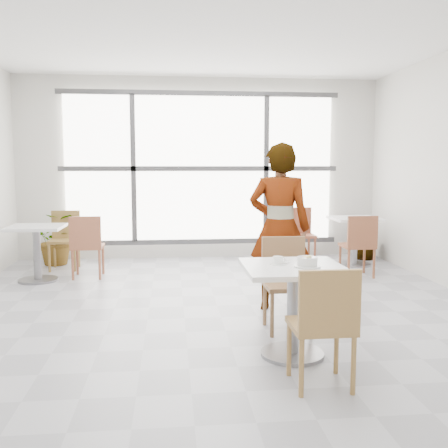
{
  "coord_description": "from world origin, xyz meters",
  "views": [
    {
      "loc": [
        -0.5,
        -5.09,
        1.55
      ],
      "look_at": [
        0.0,
        -0.3,
        1.0
      ],
      "focal_mm": 41.04,
      "sensor_mm": 36.0,
      "label": 1
    }
  ],
  "objects": [
    {
      "name": "oatmeal_bowl",
      "position": [
        0.57,
        -1.19,
        0.79
      ],
      "size": [
        0.21,
        0.21,
        0.09
      ],
      "color": "silver",
      "rests_on": "main_table"
    },
    {
      "name": "plant_right",
      "position": [
        2.7,
        3.0,
        0.36
      ],
      "size": [
        0.52,
        0.52,
        0.72
      ],
      "primitive_type": "imported",
      "rotation": [
        0.0,
        0.0,
        0.34
      ],
      "color": "#5D8144",
      "rests_on": "ground"
    },
    {
      "name": "coffee_cup",
      "position": [
        0.36,
        -1.06,
        0.78
      ],
      "size": [
        0.16,
        0.13,
        0.07
      ],
      "color": "white",
      "rests_on": "main_table"
    },
    {
      "name": "chair_far",
      "position": [
        0.58,
        -0.4,
        0.5
      ],
      "size": [
        0.42,
        0.42,
        0.87
      ],
      "color": "olive",
      "rests_on": "ground"
    },
    {
      "name": "plant_left",
      "position": [
        -2.27,
        3.06,
        0.41
      ],
      "size": [
        0.79,
        0.7,
        0.82
      ],
      "primitive_type": "imported",
      "rotation": [
        0.0,
        0.0,
        -0.09
      ],
      "color": "#437E35",
      "rests_on": "ground"
    },
    {
      "name": "bg_table_left",
      "position": [
        -2.3,
        1.91,
        0.49
      ],
      "size": [
        0.7,
        0.7,
        0.75
      ],
      "color": "silver",
      "rests_on": "ground"
    },
    {
      "name": "bg_chair_left_near",
      "position": [
        -1.65,
        2.0,
        0.5
      ],
      "size": [
        0.42,
        0.42,
        0.87
      ],
      "rotation": [
        0.0,
        0.0,
        3.14
      ],
      "color": "#965439",
      "rests_on": "ground"
    },
    {
      "name": "person",
      "position": [
        0.65,
        0.23,
        0.9
      ],
      "size": [
        0.75,
        0.6,
        1.79
      ],
      "primitive_type": "imported",
      "rotation": [
        0.0,
        0.0,
        2.85
      ],
      "color": "black",
      "rests_on": "ground"
    },
    {
      "name": "bg_chair_right_far",
      "position": [
        1.58,
        2.94,
        0.5
      ],
      "size": [
        0.42,
        0.42,
        0.87
      ],
      "color": "brown",
      "rests_on": "ground"
    },
    {
      "name": "bg_chair_right_near",
      "position": [
        2.1,
        1.68,
        0.5
      ],
      "size": [
        0.42,
        0.42,
        0.87
      ],
      "rotation": [
        0.0,
        0.0,
        3.14
      ],
      "color": "brown",
      "rests_on": "ground"
    },
    {
      "name": "window",
      "position": [
        0.0,
        3.44,
        1.5
      ],
      "size": [
        4.6,
        0.07,
        2.52
      ],
      "color": "white",
      "rests_on": "ground"
    },
    {
      "name": "bg_chair_left_far",
      "position": [
        -2.09,
        2.75,
        0.5
      ],
      "size": [
        0.42,
        0.42,
        0.87
      ],
      "color": "olive",
      "rests_on": "ground"
    },
    {
      "name": "ceiling",
      "position": [
        0.0,
        0.0,
        3.0
      ],
      "size": [
        7.0,
        7.0,
        0.0
      ],
      "primitive_type": "plane",
      "rotation": [
        3.14,
        0.0,
        0.0
      ],
      "color": "white",
      "rests_on": "ground"
    },
    {
      "name": "chair_near",
      "position": [
        0.54,
        -1.78,
        0.5
      ],
      "size": [
        0.42,
        0.42,
        0.87
      ],
      "rotation": [
        0.0,
        0.0,
        3.14
      ],
      "color": "#A37942",
      "rests_on": "ground"
    },
    {
      "name": "main_table",
      "position": [
        0.48,
        -1.12,
        0.52
      ],
      "size": [
        0.8,
        0.8,
        0.75
      ],
      "color": "white",
      "rests_on": "ground"
    },
    {
      "name": "bg_table_right",
      "position": [
        2.34,
        2.54,
        0.49
      ],
      "size": [
        0.7,
        0.7,
        0.75
      ],
      "color": "white",
      "rests_on": "ground"
    },
    {
      "name": "wall_back",
      "position": [
        0.0,
        3.5,
        1.5
      ],
      "size": [
        6.0,
        0.0,
        6.0
      ],
      "primitive_type": "plane",
      "rotation": [
        1.57,
        0.0,
        0.0
      ],
      "color": "silver",
      "rests_on": "ground"
    },
    {
      "name": "floor",
      "position": [
        0.0,
        0.0,
        0.0
      ],
      "size": [
        7.0,
        7.0,
        0.0
      ],
      "primitive_type": "plane",
      "color": "#9E9EA5",
      "rests_on": "ground"
    },
    {
      "name": "wall_front",
      "position": [
        0.0,
        -3.5,
        1.5
      ],
      "size": [
        6.0,
        0.0,
        6.0
      ],
      "primitive_type": "plane",
      "rotation": [
        -1.57,
        0.0,
        0.0
      ],
      "color": "silver",
      "rests_on": "ground"
    }
  ]
}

